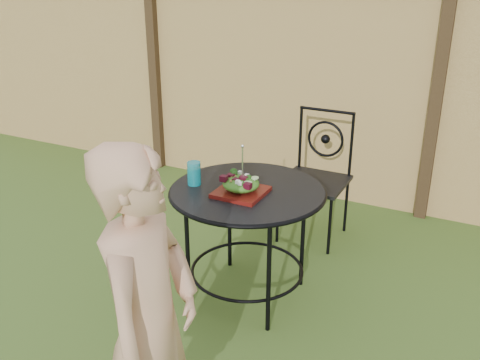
# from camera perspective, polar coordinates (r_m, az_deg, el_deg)

# --- Properties ---
(ground) EXTENTS (60.00, 60.00, 0.00)m
(ground) POSITION_cam_1_polar(r_m,az_deg,el_deg) (3.36, -11.32, -13.75)
(ground) COLOR #274817
(ground) RESTS_ON ground
(fence) EXTENTS (8.00, 0.12, 1.90)m
(fence) POSITION_cam_1_polar(r_m,az_deg,el_deg) (4.74, 4.38, 9.96)
(fence) COLOR tan
(fence) RESTS_ON ground
(patio_table) EXTENTS (0.92, 0.92, 0.72)m
(patio_table) POSITION_cam_1_polar(r_m,az_deg,el_deg) (3.17, 0.79, -3.29)
(patio_table) COLOR black
(patio_table) RESTS_ON ground
(patio_chair) EXTENTS (0.46, 0.46, 0.95)m
(patio_chair) POSITION_cam_1_polar(r_m,az_deg,el_deg) (4.00, 8.22, 0.79)
(patio_chair) COLOR black
(patio_chair) RESTS_ON ground
(diner) EXTENTS (0.44, 0.58, 1.43)m
(diner) POSITION_cam_1_polar(r_m,az_deg,el_deg) (2.04, -9.61, -15.50)
(diner) COLOR tan
(diner) RESTS_ON ground
(salad_plate) EXTENTS (0.27, 0.27, 0.02)m
(salad_plate) POSITION_cam_1_polar(r_m,az_deg,el_deg) (3.04, 0.10, -1.30)
(salad_plate) COLOR #47100A
(salad_plate) RESTS_ON patio_table
(salad) EXTENTS (0.21, 0.21, 0.08)m
(salad) POSITION_cam_1_polar(r_m,az_deg,el_deg) (3.02, 0.10, -0.40)
(salad) COLOR #235614
(salad) RESTS_ON salad_plate
(fork) EXTENTS (0.01, 0.01, 0.18)m
(fork) POSITION_cam_1_polar(r_m,az_deg,el_deg) (2.97, 0.27, 1.88)
(fork) COLOR silver
(fork) RESTS_ON salad
(drinking_glass) EXTENTS (0.08, 0.08, 0.14)m
(drinking_glass) POSITION_cam_1_polar(r_m,az_deg,el_deg) (3.17, -4.93, 0.71)
(drinking_glass) COLOR #0B7B8A
(drinking_glass) RESTS_ON patio_table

